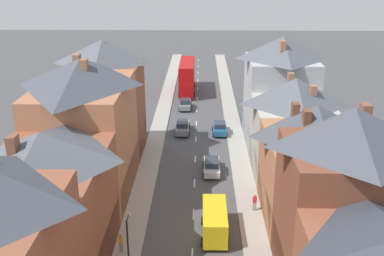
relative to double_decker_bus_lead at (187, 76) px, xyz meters
The scene contains 14 objects.
pavement_left 20.26m from the double_decker_bus_lead, 99.44° to the right, with size 2.20×104.00×0.14m, color #A8A399.
pavement_right 21.15m from the double_decker_bus_lead, 70.76° to the right, with size 2.20×104.00×0.14m, color #A8A399.
centre_line_dashes 22.05m from the double_decker_bus_lead, 85.26° to the right, with size 0.14×97.80×0.01m.
terrace_row_left 46.05m from the double_decker_bus_lead, 100.51° to the right, with size 8.00×47.34×13.55m.
terrace_row_right 46.10m from the double_decker_bus_lead, 74.89° to the right, with size 8.00×53.28×13.22m.
double_decker_bus_lead is the anchor object (origin of this frame).
car_near_blue 19.56m from the double_decker_bus_lead, 89.97° to the right, with size 1.90×4.57×1.66m.
car_near_silver 31.56m from the double_decker_bus_lead, 83.42° to the right, with size 1.90×4.34×1.59m.
car_parked_left_a 20.49m from the double_decker_bus_lead, 76.07° to the right, with size 1.90×3.82×1.63m.
car_mid_black 9.63m from the double_decker_bus_lead, 89.94° to the right, with size 1.90×3.99×1.61m.
delivery_van 43.11m from the double_decker_bus_lead, 85.20° to the right, with size 2.20×5.20×2.41m.
pedestrian_near_right 45.86m from the double_decker_bus_lead, 94.66° to the right, with size 0.36×0.22×1.61m.
pedestrian_mid_left 39.95m from the double_decker_bus_lead, 79.41° to the right, with size 0.36×0.22×1.61m.
street_lamp 49.53m from the double_decker_bus_lead, 92.82° to the right, with size 0.20×1.12×5.50m.
Camera 1 is at (0.57, -17.15, 21.57)m, focal length 42.00 mm.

